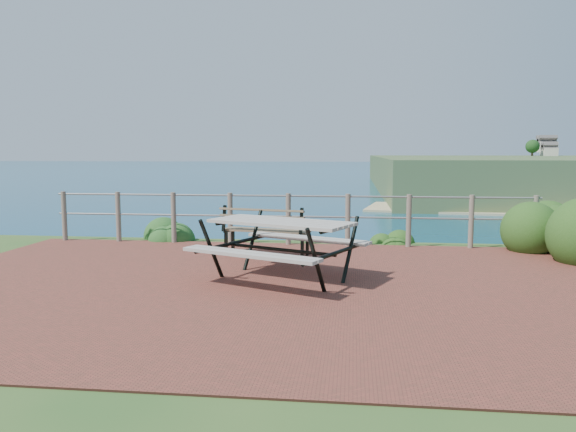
# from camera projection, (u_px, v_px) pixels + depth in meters

# --- Properties ---
(ground) EXTENTS (10.00, 7.00, 0.12)m
(ground) POSITION_uv_depth(u_px,v_px,m) (260.00, 286.00, 7.64)
(ground) COLOR brown
(ground) RESTS_ON ground
(ocean) EXTENTS (1200.00, 1200.00, 0.00)m
(ocean) POSITION_uv_depth(u_px,v_px,m) (350.00, 157.00, 205.00)
(ocean) COLOR #12536E
(ocean) RESTS_ON ground
(safety_railing) EXTENTS (9.40, 0.10, 1.00)m
(safety_railing) POSITION_uv_depth(u_px,v_px,m) (288.00, 216.00, 10.89)
(safety_railing) COLOR #6B5B4C
(safety_railing) RESTS_ON ground
(picnic_table) EXTENTS (2.15, 1.60, 0.84)m
(picnic_table) POSITION_uv_depth(u_px,v_px,m) (281.00, 244.00, 7.86)
(picnic_table) COLOR gray
(picnic_table) RESTS_ON ground
(park_bench) EXTENTS (1.59, 0.71, 0.87)m
(park_bench) POSITION_uv_depth(u_px,v_px,m) (266.00, 223.00, 9.83)
(park_bench) COLOR brown
(park_bench) RESTS_ON ground
(shrub_right_edge) EXTENTS (1.25, 1.25, 1.78)m
(shrub_right_edge) POSITION_uv_depth(u_px,v_px,m) (532.00, 249.00, 10.52)
(shrub_right_edge) COLOR #244916
(shrub_right_edge) RESTS_ON ground
(shrub_lip_west) EXTENTS (0.87, 0.87, 0.65)m
(shrub_lip_west) POSITION_uv_depth(u_px,v_px,m) (169.00, 239.00, 11.80)
(shrub_lip_west) COLOR #1F4C1C
(shrub_lip_west) RESTS_ON ground
(shrub_lip_east) EXTENTS (0.76, 0.76, 0.49)m
(shrub_lip_east) POSITION_uv_depth(u_px,v_px,m) (394.00, 243.00, 11.28)
(shrub_lip_east) COLOR #244916
(shrub_lip_east) RESTS_ON ground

